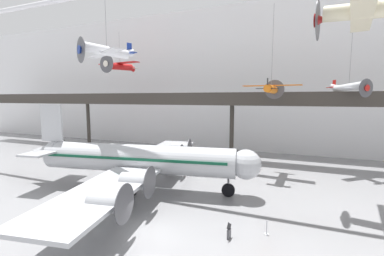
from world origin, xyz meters
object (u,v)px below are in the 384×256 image
(airliner_silver_main, at_px, (136,159))
(suspended_plane_cream_biplane, at_px, (368,10))
(info_sign_pedestal, at_px, (229,232))
(suspended_plane_white_twin, at_px, (107,51))
(suspended_plane_orange_highwing, at_px, (271,89))
(stanchion_barrier, at_px, (267,230))
(suspended_plane_silver_racer, at_px, (349,87))
(suspended_plane_red_highwing, at_px, (120,66))

(airliner_silver_main, xyz_separation_m, suspended_plane_cream_biplane, (20.56, 2.86, 13.55))
(suspended_plane_cream_biplane, distance_m, info_sign_pedestal, 20.66)
(airliner_silver_main, height_order, suspended_plane_white_twin, suspended_plane_white_twin)
(airliner_silver_main, height_order, info_sign_pedestal, airliner_silver_main)
(suspended_plane_cream_biplane, bearing_deg, suspended_plane_orange_highwing, -37.02)
(airliner_silver_main, height_order, suspended_plane_orange_highwing, suspended_plane_orange_highwing)
(stanchion_barrier, bearing_deg, suspended_plane_orange_highwing, 94.89)
(suspended_plane_silver_racer, relative_size, info_sign_pedestal, 9.15)
(suspended_plane_orange_highwing, xyz_separation_m, suspended_plane_cream_biplane, (7.99, -8.52, 5.92))
(suspended_plane_silver_racer, height_order, info_sign_pedestal, suspended_plane_silver_racer)
(suspended_plane_silver_racer, xyz_separation_m, stanchion_barrier, (-7.85, -20.16, -10.82))
(suspended_plane_orange_highwing, distance_m, suspended_plane_silver_racer, 10.20)
(suspended_plane_red_highwing, bearing_deg, info_sign_pedestal, 55.31)
(airliner_silver_main, xyz_separation_m, stanchion_barrier, (13.92, -4.37, -2.97))
(suspended_plane_silver_racer, bearing_deg, suspended_plane_cream_biplane, -45.22)
(suspended_plane_silver_racer, distance_m, stanchion_barrier, 24.19)
(suspended_plane_red_highwing, distance_m, info_sign_pedestal, 36.78)
(suspended_plane_orange_highwing, xyz_separation_m, suspended_plane_white_twin, (-16.45, -10.71, 3.90))
(airliner_silver_main, height_order, suspended_plane_cream_biplane, suspended_plane_cream_biplane)
(suspended_plane_orange_highwing, xyz_separation_m, stanchion_barrier, (1.35, -15.75, -10.60))
(suspended_plane_red_highwing, height_order, info_sign_pedestal, suspended_plane_red_highwing)
(airliner_silver_main, xyz_separation_m, suspended_plane_orange_highwing, (12.57, 11.38, 7.63))
(airliner_silver_main, distance_m, suspended_plane_red_highwing, 24.45)
(suspended_plane_white_twin, relative_size, stanchion_barrier, 7.45)
(airliner_silver_main, distance_m, stanchion_barrier, 14.89)
(suspended_plane_white_twin, distance_m, suspended_plane_cream_biplane, 24.62)
(suspended_plane_cream_biplane, bearing_deg, suspended_plane_red_highwing, -11.18)
(suspended_plane_silver_racer, distance_m, info_sign_pedestal, 26.26)
(suspended_plane_white_twin, xyz_separation_m, stanchion_barrier, (17.80, -5.04, -14.49))
(suspended_plane_white_twin, bearing_deg, suspended_plane_orange_highwing, 151.42)
(suspended_plane_red_highwing, xyz_separation_m, info_sign_pedestal, (25.43, -22.00, -14.92))
(suspended_plane_orange_highwing, height_order, suspended_plane_white_twin, suspended_plane_white_twin)
(suspended_plane_silver_racer, height_order, stanchion_barrier, suspended_plane_silver_racer)
(stanchion_barrier, bearing_deg, suspended_plane_silver_racer, 68.74)
(suspended_plane_cream_biplane, relative_size, info_sign_pedestal, 7.98)
(suspended_plane_red_highwing, relative_size, info_sign_pedestal, 6.91)
(airliner_silver_main, height_order, stanchion_barrier, airliner_silver_main)
(suspended_plane_silver_racer, bearing_deg, airliner_silver_main, -93.95)
(info_sign_pedestal, bearing_deg, airliner_silver_main, 162.32)
(suspended_plane_orange_highwing, relative_size, stanchion_barrier, 10.70)
(airliner_silver_main, height_order, suspended_plane_red_highwing, suspended_plane_red_highwing)
(suspended_plane_white_twin, relative_size, suspended_plane_cream_biplane, 0.81)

